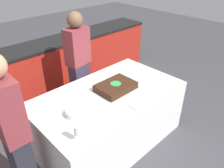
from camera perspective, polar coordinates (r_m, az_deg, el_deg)
name	(u,v)px	position (r m, az deg, el deg)	size (l,w,h in m)	color
ground_plane	(109,139)	(3.06, -0.79, -14.08)	(14.00, 14.00, 0.00)	#424247
back_counter	(45,70)	(3.90, -17.12, 3.52)	(4.40, 0.58, 0.92)	#A82319
dining_table	(109,117)	(2.81, -0.85, -8.70)	(1.80, 1.03, 0.74)	white
cake	(116,87)	(2.63, 0.98, -0.70)	(0.49, 0.37, 0.09)	#B7B2AD
plate_stack	(75,113)	(2.26, -9.56, -7.41)	(0.19, 0.19, 0.07)	white
wine_glass	(77,131)	(1.93, -9.09, -11.98)	(0.06, 0.06, 0.17)	white
side_plate_near_cake	(102,79)	(2.88, -2.52, 1.37)	(0.21, 0.21, 0.00)	white
side_plate_right_edge	(151,75)	(3.02, 10.08, 2.37)	(0.21, 0.21, 0.00)	white
utensil_pile	(136,105)	(2.38, 6.22, -5.57)	(0.12, 0.12, 0.02)	white
person_cutting_cake	(79,65)	(3.12, -8.69, 4.98)	(0.35, 0.25, 1.55)	#383347
person_seated_left	(13,134)	(2.10, -24.37, -11.88)	(0.20, 0.33, 1.57)	#282833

